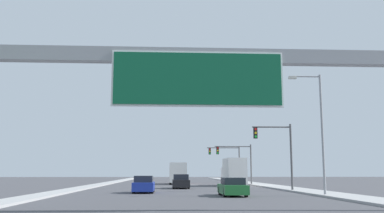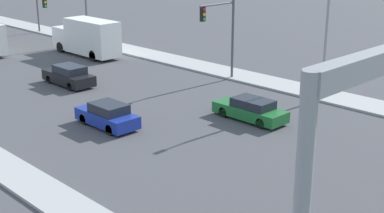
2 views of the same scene
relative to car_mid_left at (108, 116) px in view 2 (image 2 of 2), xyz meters
The scene contains 8 objects.
sidewalk_right 28.32m from the car_mid_left, 58.60° to the left, with size 3.00×120.00×0.15m.
car_mid_left is the anchor object (origin of this frame).
car_mid_right 8.74m from the car_mid_left, 36.82° to the right, with size 1.76×4.79×1.38m.
car_far_left 10.31m from the car_mid_left, 70.15° to the left, with size 1.83×4.75×1.54m.
truck_box_secondary 20.33m from the car_mid_left, 58.86° to the left, with size 2.30×8.32×3.50m.
traffic_light_near_intersection 13.26m from the car_mid_left, ahead, with size 3.78×0.32×6.34m.
traffic_light_mid_block 25.40m from the car_mid_left, 61.61° to the left, with size 5.22×0.32×5.64m.
street_lamp_right 15.57m from the car_mid_left, 23.93° to the right, with size 2.55×0.28×9.29m.
Camera 2 is at (-21.17, 10.94, 10.93)m, focal length 50.00 mm.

